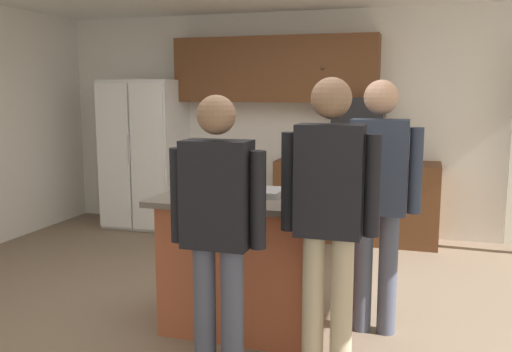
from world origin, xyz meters
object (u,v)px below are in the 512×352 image
Objects in this scene: refrigerator at (145,154)px; kitchen_island at (244,260)px; person_guest_right at (329,207)px; glass_short_whisky at (244,189)px; serving_tray at (252,191)px; glass_pilsner at (203,191)px; person_guest_left at (217,221)px; mug_ceramic_white at (214,181)px; person_guest_by_door at (378,189)px; microwave_over_range at (359,112)px.

kitchen_island is at bearing -49.67° from refrigerator.
person_guest_right reaches higher than glass_short_whisky.
person_guest_right is 4.00× the size of serving_tray.
refrigerator reaches higher than glass_pilsner.
person_guest_left is (0.10, -0.77, 0.47)m from kitchen_island.
glass_short_whisky is at bearing -83.72° from serving_tray.
refrigerator is 3.37m from glass_pilsner.
refrigerator is 13.42× the size of glass_pilsner.
kitchen_island is 0.91m from person_guest_left.
refrigerator is 10.86× the size of glass_short_whisky.
person_guest_left is 13.73× the size of mug_ceramic_white.
refrigerator is 3.49m from glass_short_whisky.
mug_ceramic_white is 0.28× the size of serving_tray.
person_guest_right is at bearing 61.92° from person_guest_by_door.
glass_short_whisky is (-0.84, -0.38, 0.02)m from person_guest_by_door.
microwave_over_range is 0.48× the size of kitchen_island.
refrigerator is 4.12m from person_guest_right.
refrigerator is 2.66m from microwave_over_range.
mug_ceramic_white is at bearing 147.08° from kitchen_island.
glass_short_whisky reaches higher than mug_ceramic_white.
microwave_over_range is 2.99m from glass_pilsner.
person_guest_left is at bearing -96.43° from microwave_over_range.
microwave_over_range is 2.58m from mug_ceramic_white.
person_guest_left is (-0.38, -3.38, -0.49)m from microwave_over_range.
serving_tray is (-0.05, 0.82, 0.02)m from person_guest_left.
person_guest_right is (2.81, -3.01, 0.12)m from refrigerator.
glass_pilsner is at bearing -126.86° from serving_tray.
person_guest_right is 1.22m from mug_ceramic_white.
glass_short_whisky reaches higher than kitchen_island.
microwave_over_range reaches higher than serving_tray.
person_guest_by_door is at bearing -1.18° from mug_ceramic_white.
person_guest_left is 3.78× the size of serving_tray.
person_guest_by_door is at bearing -80.06° from microwave_over_range.
glass_short_whisky is (0.08, -0.21, 0.56)m from kitchen_island.
person_guest_by_door is (0.91, 0.17, 0.54)m from kitchen_island.
glass_short_whisky is at bearing -50.98° from refrigerator.
person_guest_right reaches higher than person_guest_by_door.
person_guest_left is at bearing -86.19° from serving_tray.
person_guest_by_door reaches higher than microwave_over_range.
refrigerator reaches higher than person_guest_left.
person_guest_left reaches higher than glass_short_whisky.
person_guest_left is 0.95× the size of person_guest_by_door.
person_guest_right is (-0.22, -0.69, 0.00)m from person_guest_by_door.
person_guest_by_door reaches higher than glass_pilsner.
person_guest_left reaches higher than kitchen_island.
person_guest_right is 0.86m from serving_tray.
person_guest_left is at bearing -55.81° from refrigerator.
mug_ceramic_white is (1.82, -2.30, 0.11)m from refrigerator.
microwave_over_range is 0.32× the size of person_guest_by_door.
refrigerator reaches higher than kitchen_island.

